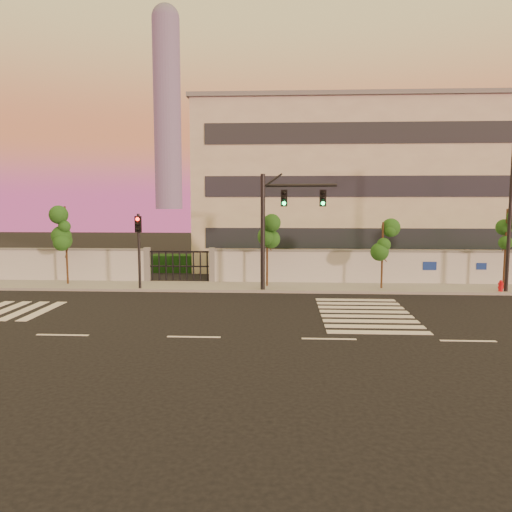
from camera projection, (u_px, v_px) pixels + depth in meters
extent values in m
plane|color=black|center=(194.00, 337.00, 18.54)|extent=(120.00, 120.00, 0.00)
cube|color=gray|center=(226.00, 287.00, 28.95)|extent=(60.00, 3.00, 0.15)
cube|color=#B9BCC1|center=(472.00, 269.00, 29.57)|extent=(31.00, 0.30, 2.00)
cube|color=slate|center=(472.00, 251.00, 29.45)|extent=(31.00, 0.36, 0.12)
cube|color=slate|center=(147.00, 265.00, 30.59)|extent=(0.35, 0.35, 2.20)
cube|color=slate|center=(212.00, 266.00, 30.38)|extent=(0.35, 0.35, 2.20)
cube|color=black|center=(371.00, 265.00, 32.35)|extent=(20.00, 2.00, 1.80)
cube|color=black|center=(194.00, 263.00, 35.50)|extent=(6.00, 1.50, 1.20)
cube|color=#BFB6A2|center=(356.00, 188.00, 39.23)|extent=(24.00, 12.00, 12.00)
cube|color=#262D38|center=(367.00, 239.00, 33.64)|extent=(22.00, 0.08, 1.40)
cube|color=#262D38|center=(369.00, 186.00, 33.25)|extent=(22.00, 0.08, 1.40)
cube|color=#262D38|center=(370.00, 133.00, 32.87)|extent=(22.00, 0.08, 1.40)
cube|color=slate|center=(357.00, 109.00, 38.55)|extent=(24.40, 12.40, 0.30)
cylinder|color=slate|center=(167.00, 115.00, 293.75)|extent=(16.00, 16.00, 110.00)
sphere|color=slate|center=(165.00, 18.00, 287.65)|extent=(16.00, 16.00, 16.00)
cube|color=silver|center=(5.00, 310.00, 23.01)|extent=(0.50, 4.00, 0.02)
cube|color=silver|center=(24.00, 311.00, 22.96)|extent=(0.50, 4.00, 0.02)
cube|color=silver|center=(43.00, 311.00, 22.91)|extent=(0.50, 4.00, 0.02)
cube|color=silver|center=(379.00, 332.00, 19.16)|extent=(4.00, 0.50, 0.02)
cube|color=silver|center=(375.00, 327.00, 20.05)|extent=(4.00, 0.50, 0.02)
cube|color=silver|center=(371.00, 321.00, 20.94)|extent=(4.00, 0.50, 0.02)
cube|color=silver|center=(367.00, 316.00, 21.84)|extent=(4.00, 0.50, 0.02)
cube|color=silver|center=(364.00, 312.00, 22.73)|extent=(4.00, 0.50, 0.02)
cube|color=silver|center=(361.00, 307.00, 23.62)|extent=(4.00, 0.50, 0.02)
cube|color=silver|center=(358.00, 304.00, 24.52)|extent=(4.00, 0.50, 0.02)
cube|color=silver|center=(355.00, 300.00, 25.41)|extent=(4.00, 0.50, 0.02)
cube|color=silver|center=(62.00, 335.00, 18.80)|extent=(2.00, 0.15, 0.01)
cube|color=silver|center=(194.00, 337.00, 18.54)|extent=(2.00, 0.15, 0.01)
cube|color=silver|center=(329.00, 339.00, 18.27)|extent=(2.00, 0.15, 0.01)
cube|color=silver|center=(468.00, 341.00, 18.01)|extent=(2.00, 0.15, 0.01)
cylinder|color=#382314|center=(66.00, 246.00, 29.33)|extent=(0.12, 0.12, 4.73)
sphere|color=#224F16|center=(65.00, 222.00, 29.17)|extent=(1.07, 1.07, 1.07)
sphere|color=#224F16|center=(73.00, 234.00, 29.43)|extent=(0.82, 0.82, 0.82)
sphere|color=#224F16|center=(60.00, 231.00, 29.10)|extent=(0.78, 0.78, 0.78)
cylinder|color=#382314|center=(267.00, 254.00, 28.63)|extent=(0.12, 0.12, 4.03)
sphere|color=#224F16|center=(267.00, 233.00, 28.49)|extent=(1.10, 1.10, 1.10)
sphere|color=#224F16|center=(273.00, 243.00, 28.74)|extent=(0.84, 0.84, 0.84)
sphere|color=#224F16|center=(262.00, 240.00, 28.40)|extent=(0.80, 0.80, 0.80)
cylinder|color=#382314|center=(382.00, 257.00, 27.87)|extent=(0.11, 0.11, 3.86)
sphere|color=#224F16|center=(383.00, 236.00, 27.74)|extent=(1.00, 1.00, 1.00)
sphere|color=#224F16|center=(388.00, 246.00, 27.97)|extent=(0.76, 0.76, 0.76)
sphere|color=#224F16|center=(378.00, 243.00, 27.66)|extent=(0.73, 0.73, 0.73)
cylinder|color=#382314|center=(505.00, 250.00, 27.84)|extent=(0.12, 0.12, 4.60)
sphere|color=#224F16|center=(507.00, 225.00, 27.69)|extent=(1.08, 1.08, 1.08)
sphere|color=#224F16|center=(511.00, 237.00, 27.94)|extent=(0.83, 0.83, 0.83)
sphere|color=#224F16|center=(502.00, 234.00, 27.61)|extent=(0.79, 0.79, 0.79)
cylinder|color=black|center=(263.00, 234.00, 27.31)|extent=(0.25, 0.25, 6.49)
cylinder|color=black|center=(300.00, 185.00, 26.91)|extent=(3.95, 0.83, 0.17)
cube|color=black|center=(284.00, 198.00, 26.98)|extent=(0.37, 0.19, 0.94)
sphere|color=#0CF259|center=(284.00, 204.00, 26.91)|extent=(0.21, 0.21, 0.21)
cube|color=black|center=(323.00, 198.00, 26.87)|extent=(0.37, 0.19, 0.94)
sphere|color=#0CF259|center=(323.00, 204.00, 26.80)|extent=(0.21, 0.21, 0.21)
cylinder|color=black|center=(139.00, 253.00, 27.79)|extent=(0.15, 0.15, 4.33)
cube|color=black|center=(138.00, 224.00, 27.57)|extent=(0.34, 0.17, 0.87)
sphere|color=red|center=(137.00, 219.00, 27.43)|extent=(0.19, 0.19, 0.19)
cylinder|color=black|center=(510.00, 215.00, 26.60)|extent=(0.19, 0.19, 8.62)
cylinder|color=red|center=(501.00, 289.00, 27.03)|extent=(0.23, 0.23, 0.51)
cylinder|color=red|center=(501.00, 284.00, 26.99)|extent=(0.29, 0.29, 0.10)
sphere|color=red|center=(501.00, 282.00, 26.98)|extent=(0.19, 0.19, 0.19)
cylinder|color=red|center=(501.00, 288.00, 27.02)|extent=(0.30, 0.21, 0.10)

